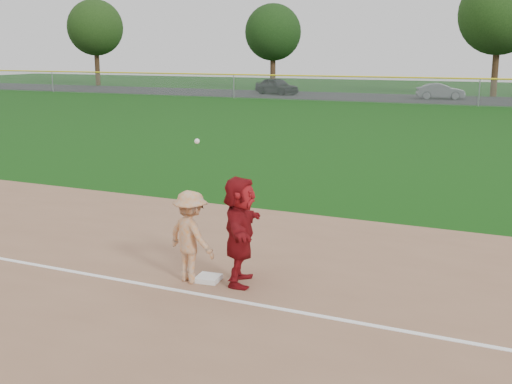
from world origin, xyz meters
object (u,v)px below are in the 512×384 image
at_px(base_runner, 240,231).
at_px(car_left, 277,86).
at_px(first_base, 208,278).
at_px(car_mid, 440,91).

height_order(base_runner, car_left, base_runner).
bearing_deg(first_base, base_runner, 13.17).
relative_size(first_base, car_mid, 0.10).
bearing_deg(base_runner, first_base, 83.79).
bearing_deg(base_runner, car_left, 3.02).
xyz_separation_m(first_base, car_mid, (-3.61, 46.46, 0.59)).
bearing_deg(base_runner, car_mid, -14.24).
relative_size(first_base, car_left, 0.09).
xyz_separation_m(first_base, base_runner, (0.56, 0.13, 0.90)).
xyz_separation_m(car_left, car_mid, (14.78, 0.37, -0.12)).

